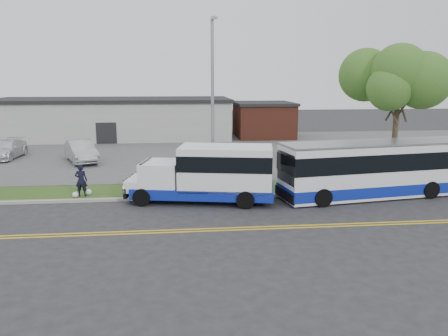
{
  "coord_description": "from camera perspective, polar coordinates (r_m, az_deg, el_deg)",
  "views": [
    {
      "loc": [
        1.03,
        -21.84,
        6.36
      ],
      "look_at": [
        3.5,
        1.42,
        1.6
      ],
      "focal_mm": 35.0,
      "sensor_mm": 36.0,
      "label": 1
    }
  ],
  "objects": [
    {
      "name": "parked_car_b",
      "position": [
        39.34,
        -26.54,
        2.21
      ],
      "size": [
        2.3,
        5.15,
        1.47
      ],
      "primitive_type": "imported",
      "rotation": [
        0.0,
        0.0,
        -0.05
      ],
      "color": "silver",
      "rests_on": "parking_lot"
    },
    {
      "name": "grocery_bag_left",
      "position": [
        24.9,
        -18.84,
        -3.31
      ],
      "size": [
        0.32,
        0.32,
        0.32
      ],
      "primitive_type": "sphere",
      "color": "white",
      "rests_on": "verge"
    },
    {
      "name": "verge",
      "position": [
        25.55,
        -8.2,
        -2.91
      ],
      "size": [
        80.0,
        3.3,
        0.1
      ],
      "primitive_type": "cube",
      "color": "#274A18",
      "rests_on": "ground"
    },
    {
      "name": "commercial_building",
      "position": [
        49.52,
        -14.29,
        6.31
      ],
      "size": [
        25.4,
        10.4,
        4.35
      ],
      "color": "#9E9E99",
      "rests_on": "ground"
    },
    {
      "name": "lane_line_south",
      "position": [
        18.82,
        -8.94,
        -8.37
      ],
      "size": [
        70.0,
        0.12,
        0.01
      ],
      "primitive_type": "cube",
      "color": "gold",
      "rests_on": "ground"
    },
    {
      "name": "shuttle_bus",
      "position": [
        22.86,
        -1.66,
        -0.55
      ],
      "size": [
        8.04,
        3.89,
        2.97
      ],
      "rotation": [
        0.0,
        0.0,
        -0.19
      ],
      "color": "#0E2198",
      "rests_on": "ground"
    },
    {
      "name": "parked_car_a",
      "position": [
        35.32,
        -18.16,
        2.07
      ],
      "size": [
        3.55,
        5.28,
        1.65
      ],
      "primitive_type": "imported",
      "rotation": [
        0.0,
        0.0,
        0.4
      ],
      "color": "#ACB0B4",
      "rests_on": "parking_lot"
    },
    {
      "name": "grocery_bag_right",
      "position": [
        25.25,
        -17.27,
        -3.01
      ],
      "size": [
        0.32,
        0.32,
        0.32
      ],
      "primitive_type": "sphere",
      "color": "white",
      "rests_on": "verge"
    },
    {
      "name": "ground",
      "position": [
        22.77,
        -8.45,
        -4.85
      ],
      "size": [
        140.0,
        140.0,
        0.0
      ],
      "primitive_type": "plane",
      "color": "#28282B",
      "rests_on": "ground"
    },
    {
      "name": "curb",
      "position": [
        23.81,
        -8.35,
        -3.93
      ],
      "size": [
        80.0,
        0.3,
        0.15
      ],
      "primitive_type": "cube",
      "color": "#9E9B93",
      "rests_on": "ground"
    },
    {
      "name": "brick_wing",
      "position": [
        48.96,
        5.14,
        6.3
      ],
      "size": [
        6.3,
        7.3,
        3.9
      ],
      "color": "brown",
      "rests_on": "ground"
    },
    {
      "name": "parking_lot",
      "position": [
        39.36,
        -7.49,
        2.18
      ],
      "size": [
        80.0,
        25.0,
        0.1
      ],
      "primitive_type": "cube",
      "color": "#4C4C4F",
      "rests_on": "ground"
    },
    {
      "name": "transit_bus",
      "position": [
        25.4,
        19.42,
        -0.11
      ],
      "size": [
        11.21,
        4.08,
        3.04
      ],
      "rotation": [
        0.0,
        0.0,
        0.15
      ],
      "color": "white",
      "rests_on": "ground"
    },
    {
      "name": "streetlight_near",
      "position": [
        24.67,
        -1.5,
        8.88
      ],
      "size": [
        0.35,
        1.53,
        9.5
      ],
      "color": "gray",
      "rests_on": "verge"
    },
    {
      "name": "pedestrian",
      "position": [
        24.91,
        -18.16,
        -1.54
      ],
      "size": [
        0.66,
        0.45,
        1.78
      ],
      "primitive_type": "imported",
      "rotation": [
        0.0,
        0.0,
        3.1
      ],
      "color": "black",
      "rests_on": "verge"
    },
    {
      "name": "tree_east",
      "position": [
        28.02,
        21.88,
        10.38
      ],
      "size": [
        5.2,
        5.2,
        8.33
      ],
      "color": "#36291D",
      "rests_on": "verge"
    },
    {
      "name": "lane_line_north",
      "position": [
        19.11,
        -8.9,
        -8.07
      ],
      "size": [
        70.0,
        0.12,
        0.01
      ],
      "primitive_type": "cube",
      "color": "gold",
      "rests_on": "ground"
    }
  ]
}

